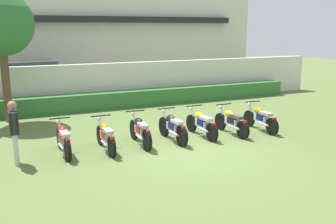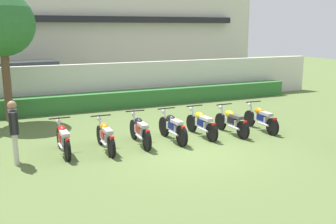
{
  "view_description": "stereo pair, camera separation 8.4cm",
  "coord_description": "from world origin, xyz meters",
  "px_view_note": "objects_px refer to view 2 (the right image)",
  "views": [
    {
      "loc": [
        -4.96,
        -9.42,
        3.48
      ],
      "look_at": [
        0.0,
        1.47,
        0.87
      ],
      "focal_mm": 41.59,
      "sensor_mm": 36.0,
      "label": 1
    },
    {
      "loc": [
        -4.89,
        -9.46,
        3.48
      ],
      "look_at": [
        0.0,
        1.47,
        0.87
      ],
      "focal_mm": 41.59,
      "sensor_mm": 36.0,
      "label": 2
    }
  ],
  "objects_px": {
    "motorcycle_in_row_3": "(173,127)",
    "motorcycle_in_row_5": "(232,121)",
    "motorcycle_in_row_6": "(261,118)",
    "motorcycle_in_row_0": "(63,139)",
    "inspector_person": "(14,127)",
    "motorcycle_in_row_2": "(140,130)",
    "motorcycle_in_row_1": "(105,136)",
    "tree_far_side": "(2,25)",
    "motorcycle_in_row_4": "(202,123)",
    "parked_car": "(32,80)"
  },
  "relations": [
    {
      "from": "motorcycle_in_row_6",
      "to": "motorcycle_in_row_5",
      "type": "bearing_deg",
      "value": 90.68
    },
    {
      "from": "motorcycle_in_row_4",
      "to": "motorcycle_in_row_6",
      "type": "distance_m",
      "value": 2.23
    },
    {
      "from": "motorcycle_in_row_0",
      "to": "motorcycle_in_row_1",
      "type": "height_order",
      "value": "motorcycle_in_row_0"
    },
    {
      "from": "motorcycle_in_row_4",
      "to": "motorcycle_in_row_5",
      "type": "bearing_deg",
      "value": -100.55
    },
    {
      "from": "tree_far_side",
      "to": "motorcycle_in_row_5",
      "type": "distance_m",
      "value": 8.9
    },
    {
      "from": "parked_car",
      "to": "inspector_person",
      "type": "xyz_separation_m",
      "value": [
        -1.31,
        -9.62,
        0.05
      ]
    },
    {
      "from": "motorcycle_in_row_3",
      "to": "motorcycle_in_row_5",
      "type": "xyz_separation_m",
      "value": [
        2.12,
        -0.08,
        -0.02
      ]
    },
    {
      "from": "parked_car",
      "to": "motorcycle_in_row_3",
      "type": "bearing_deg",
      "value": -74.89
    },
    {
      "from": "motorcycle_in_row_0",
      "to": "inspector_person",
      "type": "xyz_separation_m",
      "value": [
        -1.26,
        -0.28,
        0.54
      ]
    },
    {
      "from": "tree_far_side",
      "to": "motorcycle_in_row_2",
      "type": "bearing_deg",
      "value": -54.78
    },
    {
      "from": "tree_far_side",
      "to": "inspector_person",
      "type": "relative_size",
      "value": 2.88
    },
    {
      "from": "motorcycle_in_row_2",
      "to": "parked_car",
      "type": "bearing_deg",
      "value": 15.63
    },
    {
      "from": "motorcycle_in_row_0",
      "to": "inspector_person",
      "type": "height_order",
      "value": "inspector_person"
    },
    {
      "from": "motorcycle_in_row_2",
      "to": "motorcycle_in_row_5",
      "type": "distance_m",
      "value": 3.18
    },
    {
      "from": "parked_car",
      "to": "motorcycle_in_row_5",
      "type": "height_order",
      "value": "parked_car"
    },
    {
      "from": "motorcycle_in_row_1",
      "to": "motorcycle_in_row_2",
      "type": "height_order",
      "value": "motorcycle_in_row_2"
    },
    {
      "from": "tree_far_side",
      "to": "motorcycle_in_row_3",
      "type": "relative_size",
      "value": 2.55
    },
    {
      "from": "motorcycle_in_row_1",
      "to": "tree_far_side",
      "type": "bearing_deg",
      "value": 25.92
    },
    {
      "from": "inspector_person",
      "to": "motorcycle_in_row_5",
      "type": "bearing_deg",
      "value": 1.09
    },
    {
      "from": "motorcycle_in_row_5",
      "to": "motorcycle_in_row_6",
      "type": "relative_size",
      "value": 0.99
    },
    {
      "from": "motorcycle_in_row_3",
      "to": "motorcycle_in_row_1",
      "type": "bearing_deg",
      "value": 90.67
    },
    {
      "from": "parked_car",
      "to": "motorcycle_in_row_1",
      "type": "height_order",
      "value": "parked_car"
    },
    {
      "from": "motorcycle_in_row_2",
      "to": "motorcycle_in_row_3",
      "type": "height_order",
      "value": "motorcycle_in_row_3"
    },
    {
      "from": "parked_car",
      "to": "motorcycle_in_row_6",
      "type": "xyz_separation_m",
      "value": [
        6.57,
        -9.5,
        -0.5
      ]
    },
    {
      "from": "motorcycle_in_row_4",
      "to": "motorcycle_in_row_6",
      "type": "bearing_deg",
      "value": -96.05
    },
    {
      "from": "motorcycle_in_row_2",
      "to": "motorcycle_in_row_6",
      "type": "bearing_deg",
      "value": -89.61
    },
    {
      "from": "motorcycle_in_row_0",
      "to": "motorcycle_in_row_3",
      "type": "bearing_deg",
      "value": -91.69
    },
    {
      "from": "motorcycle_in_row_3",
      "to": "motorcycle_in_row_5",
      "type": "relative_size",
      "value": 1.01
    },
    {
      "from": "motorcycle_in_row_2",
      "to": "motorcycle_in_row_3",
      "type": "relative_size",
      "value": 1.02
    },
    {
      "from": "motorcycle_in_row_1",
      "to": "motorcycle_in_row_2",
      "type": "bearing_deg",
      "value": -82.15
    },
    {
      "from": "parked_car",
      "to": "motorcycle_in_row_4",
      "type": "bearing_deg",
      "value": -69.1
    },
    {
      "from": "motorcycle_in_row_3",
      "to": "motorcycle_in_row_4",
      "type": "relative_size",
      "value": 1.0
    },
    {
      "from": "motorcycle_in_row_2",
      "to": "motorcycle_in_row_4",
      "type": "distance_m",
      "value": 2.13
    },
    {
      "from": "inspector_person",
      "to": "motorcycle_in_row_2",
      "type": "bearing_deg",
      "value": 4.28
    },
    {
      "from": "tree_far_side",
      "to": "motorcycle_in_row_5",
      "type": "bearing_deg",
      "value": -37.23
    },
    {
      "from": "parked_car",
      "to": "motorcycle_in_row_6",
      "type": "height_order",
      "value": "parked_car"
    },
    {
      "from": "motorcycle_in_row_0",
      "to": "motorcycle_in_row_6",
      "type": "height_order",
      "value": "motorcycle_in_row_0"
    },
    {
      "from": "motorcycle_in_row_1",
      "to": "motorcycle_in_row_4",
      "type": "xyz_separation_m",
      "value": [
        3.23,
        0.16,
        0.0
      ]
    },
    {
      "from": "motorcycle_in_row_1",
      "to": "motorcycle_in_row_4",
      "type": "relative_size",
      "value": 1.0
    },
    {
      "from": "motorcycle_in_row_4",
      "to": "motorcycle_in_row_0",
      "type": "bearing_deg",
      "value": 88.43
    },
    {
      "from": "tree_far_side",
      "to": "motorcycle_in_row_2",
      "type": "height_order",
      "value": "tree_far_side"
    },
    {
      "from": "motorcycle_in_row_5",
      "to": "motorcycle_in_row_6",
      "type": "bearing_deg",
      "value": -92.3
    },
    {
      "from": "motorcycle_in_row_2",
      "to": "motorcycle_in_row_4",
      "type": "bearing_deg",
      "value": -87.01
    },
    {
      "from": "motorcycle_in_row_0",
      "to": "motorcycle_in_row_6",
      "type": "bearing_deg",
      "value": -91.83
    },
    {
      "from": "motorcycle_in_row_2",
      "to": "motorcycle_in_row_0",
      "type": "bearing_deg",
      "value": 91.85
    },
    {
      "from": "tree_far_side",
      "to": "motorcycle_in_row_4",
      "type": "relative_size",
      "value": 2.54
    },
    {
      "from": "motorcycle_in_row_3",
      "to": "inspector_person",
      "type": "xyz_separation_m",
      "value": [
        -4.58,
        -0.21,
        0.53
      ]
    },
    {
      "from": "motorcycle_in_row_5",
      "to": "tree_far_side",
      "type": "bearing_deg",
      "value": 50.81
    },
    {
      "from": "motorcycle_in_row_0",
      "to": "motorcycle_in_row_5",
      "type": "xyz_separation_m",
      "value": [
        5.44,
        -0.15,
        -0.01
      ]
    },
    {
      "from": "motorcycle_in_row_3",
      "to": "motorcycle_in_row_5",
      "type": "bearing_deg",
      "value": -93.66
    }
  ]
}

